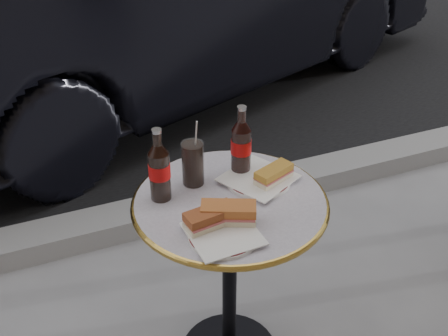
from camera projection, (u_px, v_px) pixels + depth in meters
name	position (u px, v px, depth m)	size (l,w,h in m)	color
asphalt_road	(49.00, 5.00, 6.05)	(40.00, 8.00, 0.00)	black
curb	(160.00, 213.00, 2.82)	(40.00, 0.20, 0.12)	gray
bistro_table	(229.00, 285.00, 1.95)	(0.62, 0.62, 0.73)	#BAB2C4
plate_left	(223.00, 236.00, 1.60)	(0.20, 0.20, 0.01)	white
plate_right	(258.00, 180.00, 1.84)	(0.22, 0.22, 0.01)	white
sandwich_left_a	(210.00, 219.00, 1.61)	(0.15, 0.07, 0.05)	brown
sandwich_left_b	(228.00, 214.00, 1.63)	(0.16, 0.07, 0.06)	#B8622E
sandwich_right	(274.00, 175.00, 1.81)	(0.13, 0.06, 0.05)	#B17D2C
cola_bottle_left	(159.00, 165.00, 1.70)	(0.07, 0.07, 0.25)	black
cola_bottle_right	(241.00, 140.00, 1.82)	(0.07, 0.07, 0.25)	black
cola_glass	(193.00, 163.00, 1.80)	(0.07, 0.07, 0.15)	black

